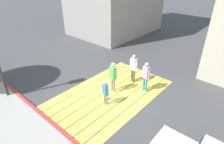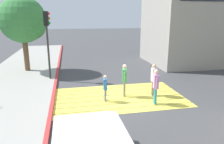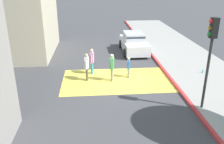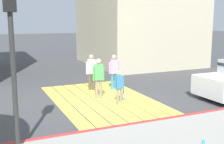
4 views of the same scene
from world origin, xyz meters
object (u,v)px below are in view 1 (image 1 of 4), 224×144
object	(u,v)px
pedestrian_adult_side	(146,75)
pedestrian_child_with_racket	(105,92)
pedestrian_adult_trailing	(113,75)
pedestrian_adult_lead	(133,67)

from	to	relation	value
pedestrian_adult_side	pedestrian_child_with_racket	xyz separation A→B (m)	(-2.20, 0.76, -0.23)
pedestrian_adult_trailing	pedestrian_child_with_racket	xyz separation A→B (m)	(-1.05, -0.46, -0.24)
pedestrian_adult_lead	pedestrian_child_with_racket	world-z (taller)	pedestrian_adult_lead
pedestrian_adult_lead	pedestrian_adult_side	distance (m)	1.05
pedestrian_adult_lead	pedestrian_child_with_racket	bearing A→B (deg)	-174.55
pedestrian_child_with_racket	pedestrian_adult_trailing	bearing A→B (deg)	23.47
pedestrian_adult_side	pedestrian_child_with_racket	size ratio (longest dim) A/B	1.27
pedestrian_child_with_racket	pedestrian_adult_side	bearing A→B (deg)	-19.09
pedestrian_adult_side	pedestrian_child_with_racket	bearing A→B (deg)	160.91
pedestrian_adult_trailing	pedestrian_adult_side	size ratio (longest dim) A/B	1.01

